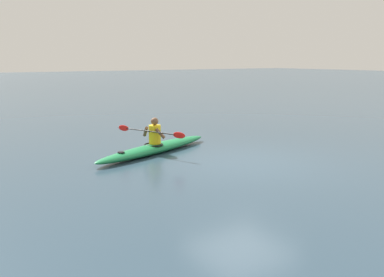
# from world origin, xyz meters

# --- Properties ---
(ground_plane) EXTENTS (160.00, 160.00, 0.00)m
(ground_plane) POSITION_xyz_m (0.00, 0.00, 0.00)
(ground_plane) COLOR #283D4C
(kayak) EXTENTS (4.38, 2.12, 0.27)m
(kayak) POSITION_xyz_m (1.34, -2.17, 0.14)
(kayak) COLOR #19723F
(kayak) RESTS_ON ground
(kayaker) EXTENTS (0.89, 2.28, 0.74)m
(kayaker) POSITION_xyz_m (1.37, -2.16, 0.59)
(kayaker) COLOR yellow
(kayaker) RESTS_ON kayak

